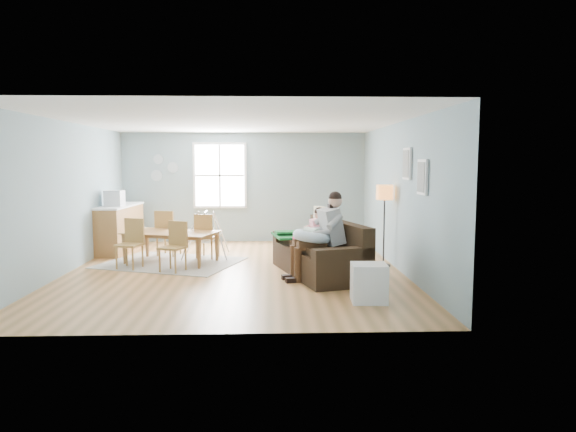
{
  "coord_description": "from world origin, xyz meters",
  "views": [
    {
      "loc": [
        0.64,
        -9.27,
        1.98
      ],
      "look_at": [
        0.96,
        0.01,
        1.0
      ],
      "focal_mm": 32.0,
      "sensor_mm": 36.0,
      "label": 1
    }
  ],
  "objects_px": {
    "sofa": "(322,256)",
    "dining_table": "(171,248)",
    "chair_sw": "(132,240)",
    "storage_cube": "(368,283)",
    "chair_se": "(175,243)",
    "toddler": "(313,228)",
    "father": "(322,232)",
    "chair_ne": "(206,233)",
    "baby_swing": "(206,237)",
    "floor_lamp": "(385,199)",
    "counter": "(120,228)",
    "monitor": "(114,198)",
    "chair_nw": "(167,230)"
  },
  "relations": [
    {
      "from": "counter",
      "to": "baby_swing",
      "type": "xyz_separation_m",
      "value": [
        2.0,
        -0.8,
        -0.1
      ]
    },
    {
      "from": "chair_sw",
      "to": "chair_nw",
      "type": "distance_m",
      "value": 1.24
    },
    {
      "from": "father",
      "to": "dining_table",
      "type": "xyz_separation_m",
      "value": [
        -2.82,
        1.48,
        -0.49
      ]
    },
    {
      "from": "baby_swing",
      "to": "father",
      "type": "bearing_deg",
      "value": -43.57
    },
    {
      "from": "chair_ne",
      "to": "baby_swing",
      "type": "bearing_deg",
      "value": 96.09
    },
    {
      "from": "chair_ne",
      "to": "chair_nw",
      "type": "bearing_deg",
      "value": 160.91
    },
    {
      "from": "sofa",
      "to": "floor_lamp",
      "type": "bearing_deg",
      "value": 28.9
    },
    {
      "from": "chair_nw",
      "to": "monitor",
      "type": "distance_m",
      "value": 1.38
    },
    {
      "from": "chair_nw",
      "to": "counter",
      "type": "bearing_deg",
      "value": 149.31
    },
    {
      "from": "chair_nw",
      "to": "chair_ne",
      "type": "relative_size",
      "value": 1.05
    },
    {
      "from": "floor_lamp",
      "to": "chair_se",
      "type": "distance_m",
      "value": 3.98
    },
    {
      "from": "sofa",
      "to": "chair_sw",
      "type": "height_order",
      "value": "sofa"
    },
    {
      "from": "father",
      "to": "chair_se",
      "type": "distance_m",
      "value": 2.72
    },
    {
      "from": "sofa",
      "to": "counter",
      "type": "height_order",
      "value": "counter"
    },
    {
      "from": "chair_se",
      "to": "dining_table",
      "type": "bearing_deg",
      "value": 106.9
    },
    {
      "from": "storage_cube",
      "to": "monitor",
      "type": "xyz_separation_m",
      "value": [
        -4.73,
        4.0,
        0.93
      ]
    },
    {
      "from": "father",
      "to": "dining_table",
      "type": "bearing_deg",
      "value": 152.34
    },
    {
      "from": "chair_nw",
      "to": "floor_lamp",
      "type": "bearing_deg",
      "value": -14.99
    },
    {
      "from": "dining_table",
      "to": "father",
      "type": "bearing_deg",
      "value": -9.41
    },
    {
      "from": "baby_swing",
      "to": "chair_se",
      "type": "bearing_deg",
      "value": -105.98
    },
    {
      "from": "sofa",
      "to": "chair_ne",
      "type": "bearing_deg",
      "value": 145.24
    },
    {
      "from": "baby_swing",
      "to": "dining_table",
      "type": "bearing_deg",
      "value": -134.73
    },
    {
      "from": "toddler",
      "to": "storage_cube",
      "type": "xyz_separation_m",
      "value": [
        0.62,
        -2.0,
        -0.52
      ]
    },
    {
      "from": "father",
      "to": "chair_nw",
      "type": "bearing_deg",
      "value": 143.99
    },
    {
      "from": "father",
      "to": "counter",
      "type": "xyz_separation_m",
      "value": [
        -4.2,
        2.9,
        -0.28
      ]
    },
    {
      "from": "toddler",
      "to": "monitor",
      "type": "distance_m",
      "value": 4.59
    },
    {
      "from": "counter",
      "to": "baby_swing",
      "type": "distance_m",
      "value": 2.15
    },
    {
      "from": "father",
      "to": "monitor",
      "type": "relative_size",
      "value": 3.96
    },
    {
      "from": "chair_ne",
      "to": "floor_lamp",
      "type": "bearing_deg",
      "value": -13.96
    },
    {
      "from": "baby_swing",
      "to": "counter",
      "type": "bearing_deg",
      "value": 158.15
    },
    {
      "from": "sofa",
      "to": "floor_lamp",
      "type": "xyz_separation_m",
      "value": [
        1.24,
        0.69,
        0.95
      ]
    },
    {
      "from": "floor_lamp",
      "to": "chair_sw",
      "type": "relative_size",
      "value": 1.67
    },
    {
      "from": "dining_table",
      "to": "floor_lamp",
      "type": "bearing_deg",
      "value": 12.27
    },
    {
      "from": "toddler",
      "to": "storage_cube",
      "type": "relative_size",
      "value": 1.7
    },
    {
      "from": "chair_se",
      "to": "baby_swing",
      "type": "relative_size",
      "value": 0.93
    },
    {
      "from": "toddler",
      "to": "chair_ne",
      "type": "distance_m",
      "value": 2.52
    },
    {
      "from": "toddler",
      "to": "storage_cube",
      "type": "bearing_deg",
      "value": -72.85
    },
    {
      "from": "monitor",
      "to": "chair_ne",
      "type": "bearing_deg",
      "value": -17.43
    },
    {
      "from": "sofa",
      "to": "chair_se",
      "type": "distance_m",
      "value": 2.68
    },
    {
      "from": "dining_table",
      "to": "chair_sw",
      "type": "distance_m",
      "value": 0.8
    },
    {
      "from": "storage_cube",
      "to": "chair_se",
      "type": "height_order",
      "value": "chair_se"
    },
    {
      "from": "sofa",
      "to": "dining_table",
      "type": "distance_m",
      "value": 3.08
    },
    {
      "from": "storage_cube",
      "to": "sofa",
      "type": "bearing_deg",
      "value": 104.61
    },
    {
      "from": "sofa",
      "to": "baby_swing",
      "type": "height_order",
      "value": "baby_swing"
    },
    {
      "from": "storage_cube",
      "to": "chair_se",
      "type": "distance_m",
      "value": 3.82
    },
    {
      "from": "chair_se",
      "to": "father",
      "type": "bearing_deg",
      "value": -15.88
    },
    {
      "from": "father",
      "to": "monitor",
      "type": "xyz_separation_m",
      "value": [
        -4.21,
        2.55,
        0.41
      ]
    },
    {
      "from": "storage_cube",
      "to": "dining_table",
      "type": "xyz_separation_m",
      "value": [
        -3.35,
        2.93,
        0.04
      ]
    },
    {
      "from": "floor_lamp",
      "to": "baby_swing",
      "type": "relative_size",
      "value": 1.59
    },
    {
      "from": "storage_cube",
      "to": "baby_swing",
      "type": "distance_m",
      "value": 4.49
    }
  ]
}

